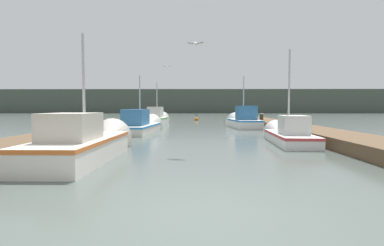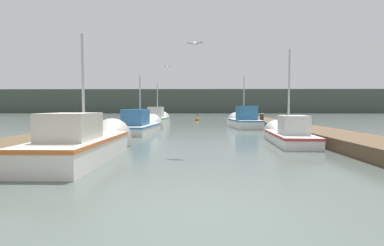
# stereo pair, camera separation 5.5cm
# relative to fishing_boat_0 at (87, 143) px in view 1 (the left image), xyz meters

# --- Properties ---
(ground_plane) EXTENTS (200.00, 200.00, 0.00)m
(ground_plane) POSITION_rel_fishing_boat_0_xyz_m (3.46, -4.63, -0.47)
(ground_plane) COLOR #47514C
(dock_left) EXTENTS (2.29, 40.00, 0.46)m
(dock_left) POSITION_rel_fishing_boat_0_xyz_m (-2.42, 11.37, -0.24)
(dock_left) COLOR brown
(dock_left) RESTS_ON ground_plane
(dock_right) EXTENTS (2.29, 40.00, 0.46)m
(dock_right) POSITION_rel_fishing_boat_0_xyz_m (9.34, 11.37, -0.24)
(dock_right) COLOR brown
(dock_right) RESTS_ON ground_plane
(distant_shore_ridge) EXTENTS (120.00, 16.00, 5.71)m
(distant_shore_ridge) POSITION_rel_fishing_boat_0_xyz_m (3.46, 69.74, 2.38)
(distant_shore_ridge) COLOR #424C42
(distant_shore_ridge) RESTS_ON ground_plane
(fishing_boat_0) EXTENTS (1.70, 5.64, 4.18)m
(fishing_boat_0) POSITION_rel_fishing_boat_0_xyz_m (0.00, 0.00, 0.00)
(fishing_boat_0) COLOR silver
(fishing_boat_0) RESTS_ON ground_plane
(fishing_boat_1) EXTENTS (1.66, 5.08, 4.44)m
(fishing_boat_1) POSITION_rel_fishing_boat_0_xyz_m (7.35, 4.03, -0.10)
(fishing_boat_1) COLOR silver
(fishing_boat_1) RESTS_ON ground_plane
(fishing_boat_2) EXTENTS (2.09, 6.00, 4.01)m
(fishing_boat_2) POSITION_rel_fishing_boat_0_xyz_m (-0.05, 9.42, -0.05)
(fishing_boat_2) COLOR silver
(fishing_boat_2) RESTS_ON ground_plane
(fishing_boat_3) EXTENTS (2.11, 4.85, 4.29)m
(fishing_boat_3) POSITION_rel_fishing_boat_0_xyz_m (6.84, 13.26, 0.04)
(fishing_boat_3) COLOR silver
(fishing_boat_3) RESTS_ON ground_plane
(fishing_boat_4) EXTENTS (1.95, 4.74, 4.25)m
(fishing_boat_4) POSITION_rel_fishing_boat_0_xyz_m (-0.28, 18.92, 0.01)
(fishing_boat_4) COLOR silver
(fishing_boat_4) RESTS_ON ground_plane
(mooring_piling_0) EXTENTS (0.29, 0.29, 1.01)m
(mooring_piling_0) POSITION_rel_fishing_boat_0_xyz_m (-1.34, 21.12, 0.04)
(mooring_piling_0) COLOR #473523
(mooring_piling_0) RESTS_ON ground_plane
(mooring_piling_1) EXTENTS (0.33, 0.33, 1.25)m
(mooring_piling_1) POSITION_rel_fishing_boat_0_xyz_m (-1.14, 3.45, 0.16)
(mooring_piling_1) COLOR #473523
(mooring_piling_1) RESTS_ON ground_plane
(mooring_piling_2) EXTENTS (0.32, 0.32, 1.07)m
(mooring_piling_2) POSITION_rel_fishing_boat_0_xyz_m (8.22, 13.25, 0.07)
(mooring_piling_2) COLOR #473523
(mooring_piling_2) RESTS_ON ground_plane
(mooring_piling_3) EXTENTS (0.32, 0.32, 0.98)m
(mooring_piling_3) POSITION_rel_fishing_boat_0_xyz_m (-1.39, 0.62, 0.02)
(mooring_piling_3) COLOR #473523
(mooring_piling_3) RESTS_ON ground_plane
(channel_buoy) EXTENTS (0.49, 0.49, 0.99)m
(channel_buoy) POSITION_rel_fishing_boat_0_xyz_m (3.39, 24.50, -0.33)
(channel_buoy) COLOR #BF6513
(channel_buoy) RESTS_ON ground_plane
(seagull_lead) EXTENTS (0.56, 0.29, 0.12)m
(seagull_lead) POSITION_rel_fishing_boat_0_xyz_m (1.31, 11.92, 3.89)
(seagull_lead) COLOR white
(seagull_1) EXTENTS (0.56, 0.31, 0.12)m
(seagull_1) POSITION_rel_fishing_boat_0_xyz_m (3.33, 1.24, 3.25)
(seagull_1) COLOR white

